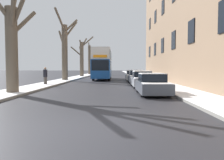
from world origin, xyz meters
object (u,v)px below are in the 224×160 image
parked_car_0 (152,84)px  pedestrian_left_sidewalk (45,76)px  bare_tree_left_3 (89,59)px  bare_tree_left_1 (65,49)px  parked_car_3 (133,76)px  bare_tree_left_0 (12,40)px  double_decker_bus (102,63)px  parked_car_1 (142,79)px  bare_tree_left_2 (82,57)px  parked_car_2 (136,77)px

parked_car_0 → pedestrian_left_sidewalk: (-9.15, 6.86, 0.35)m
bare_tree_left_3 → parked_car_0: (9.11, -42.09, -3.39)m
bare_tree_left_1 → parked_car_3: 9.80m
bare_tree_left_0 → double_decker_bus: (4.61, 18.71, -0.99)m
bare_tree_left_0 → parked_car_1: size_ratio=1.75×
bare_tree_left_2 → parked_car_1: (8.99, -23.02, -3.17)m
double_decker_bus → parked_car_0: size_ratio=2.33×
double_decker_bus → pedestrian_left_sidewalk: size_ratio=5.62×
bare_tree_left_3 → bare_tree_left_2: bearing=-89.5°
bare_tree_left_3 → parked_car_2: bare_tree_left_3 is taller
bare_tree_left_0 → double_decker_bus: bare_tree_left_0 is taller
bare_tree_left_0 → parked_car_3: bare_tree_left_0 is taller
pedestrian_left_sidewalk → bare_tree_left_2: bearing=-151.1°
bare_tree_left_1 → parked_car_3: bearing=9.3°
parked_car_2 → pedestrian_left_sidewalk: size_ratio=2.33×
double_decker_bus → bare_tree_left_1: bearing=-139.8°
parked_car_0 → parked_car_1: 5.50m
double_decker_bus → parked_car_1: size_ratio=2.25×
bare_tree_left_3 → double_decker_bus: bearing=-78.5°
bare_tree_left_2 → parked_car_1: bearing=-68.7°
bare_tree_left_0 → pedestrian_left_sidewalk: bare_tree_left_0 is taller
parked_car_2 → parked_car_3: bearing=90.0°
parked_car_3 → bare_tree_left_2: bearing=125.7°
bare_tree_left_1 → bare_tree_left_3: bare_tree_left_1 is taller
bare_tree_left_3 → bare_tree_left_0: bearing=-89.8°
double_decker_bus → parked_car_1: double_decker_bus is taller
parked_car_1 → pedestrian_left_sidewalk: (-9.15, 1.36, 0.31)m
parked_car_3 → bare_tree_left_0: bearing=-118.8°
parked_car_3 → pedestrian_left_sidewalk: pedestrian_left_sidewalk is taller
bare_tree_left_3 → parked_car_2: bearing=-73.6°
bare_tree_left_2 → parked_car_3: (8.99, -12.49, -3.19)m
bare_tree_left_0 → bare_tree_left_2: bare_tree_left_2 is taller
double_decker_bus → parked_car_2: size_ratio=2.42×
bare_tree_left_1 → parked_car_0: (9.02, -14.55, -3.54)m
parked_car_1 → bare_tree_left_2: bearing=111.3°
parked_car_2 → bare_tree_left_3: bearing=106.4°
bare_tree_left_1 → parked_car_1: (9.02, -9.05, -3.50)m
bare_tree_left_2 → parked_car_2: (8.99, -17.44, -3.16)m
parked_car_3 → pedestrian_left_sidewalk: 12.96m
parked_car_2 → pedestrian_left_sidewalk: (-9.15, -4.21, 0.29)m
double_decker_bus → parked_car_2: double_decker_bus is taller
bare_tree_left_0 → bare_tree_left_2: (-0.06, 28.71, 0.36)m
parked_car_0 → bare_tree_left_1: bearing=121.8°
bare_tree_left_0 → parked_car_3: 18.74m
parked_car_0 → bare_tree_left_3: bearing=102.2°
bare_tree_left_1 → parked_car_3: bare_tree_left_1 is taller
parked_car_2 → parked_car_0: bearing=-90.0°
bare_tree_left_1 → parked_car_2: bare_tree_left_1 is taller
bare_tree_left_2 → parked_car_3: size_ratio=1.97×
parked_car_1 → parked_car_2: parked_car_2 is taller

